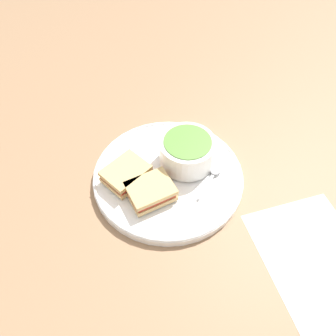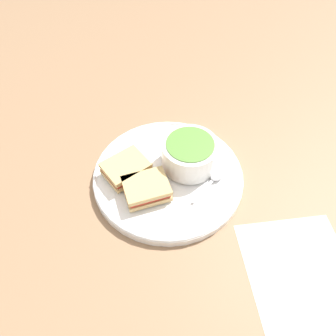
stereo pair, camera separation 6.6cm
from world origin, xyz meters
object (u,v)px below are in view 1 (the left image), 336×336
Objects in this scene: soup_bowl at (187,151)px; sandwich_half_near at (126,174)px; spoon at (215,171)px; sandwich_half_far at (151,191)px.

soup_bowl reaches higher than sandwich_half_near.
sandwich_half_near is (0.18, -0.05, 0.01)m from spoon.
soup_bowl is 0.07m from spoon.
spoon is at bearing -177.24° from sandwich_half_far.
spoon is 0.18m from sandwich_half_near.
sandwich_half_near is (0.13, -0.00, -0.02)m from soup_bowl.
soup_bowl is 1.08× the size of sandwich_half_near.
sandwich_half_near and sandwich_half_far have the same top height.
sandwich_half_near is 0.07m from sandwich_half_far.
soup_bowl is at bearing -150.20° from sandwich_half_far.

